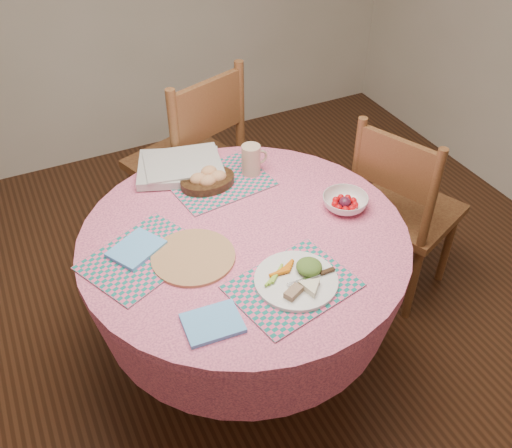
# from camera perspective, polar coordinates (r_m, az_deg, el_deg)

# --- Properties ---
(ground) EXTENTS (4.00, 4.00, 0.00)m
(ground) POSITION_cam_1_polar(r_m,az_deg,el_deg) (2.68, -0.99, -13.34)
(ground) COLOR #331C0F
(ground) RESTS_ON ground
(dining_table) EXTENTS (1.24, 1.24, 0.75)m
(dining_table) POSITION_cam_1_polar(r_m,az_deg,el_deg) (2.26, -1.14, -4.76)
(dining_table) COLOR pink
(dining_table) RESTS_ON ground
(chair_right) EXTENTS (0.57, 0.58, 0.97)m
(chair_right) POSITION_cam_1_polar(r_m,az_deg,el_deg) (2.74, 14.29, 1.53)
(chair_right) COLOR brown
(chair_right) RESTS_ON ground
(chair_back) EXTENTS (0.62, 0.60, 1.06)m
(chair_back) POSITION_cam_1_polar(r_m,az_deg,el_deg) (2.92, -6.45, 6.43)
(chair_back) COLOR brown
(chair_back) RESTS_ON ground
(placemat_front) EXTENTS (0.45, 0.38, 0.01)m
(placemat_front) POSITION_cam_1_polar(r_m,az_deg,el_deg) (1.93, 3.69, -6.22)
(placemat_front) COLOR #14746D
(placemat_front) RESTS_ON dining_table
(placemat_left) EXTENTS (0.49, 0.44, 0.01)m
(placemat_left) POSITION_cam_1_polar(r_m,az_deg,el_deg) (2.07, -11.23, -3.22)
(placemat_left) COLOR #14746D
(placemat_left) RESTS_ON dining_table
(placemat_back) EXTENTS (0.43, 0.35, 0.01)m
(placemat_back) POSITION_cam_1_polar(r_m,az_deg,el_deg) (2.39, -3.64, 4.21)
(placemat_back) COLOR #14746D
(placemat_back) RESTS_ON dining_table
(wicker_trivet) EXTENTS (0.30, 0.30, 0.01)m
(wicker_trivet) POSITION_cam_1_polar(r_m,az_deg,el_deg) (2.04, -6.29, -3.29)
(wicker_trivet) COLOR #A57647
(wicker_trivet) RESTS_ON dining_table
(napkin_near) EXTENTS (0.19, 0.15, 0.01)m
(napkin_near) POSITION_cam_1_polar(r_m,az_deg,el_deg) (1.81, -4.36, -9.85)
(napkin_near) COLOR #63B2FF
(napkin_near) RESTS_ON dining_table
(napkin_far) EXTENTS (0.23, 0.21, 0.01)m
(napkin_far) POSITION_cam_1_polar(r_m,az_deg,el_deg) (2.09, -11.89, -2.44)
(napkin_far) COLOR #63B2FF
(napkin_far) RESTS_ON placemat_left
(dinner_plate) EXTENTS (0.28, 0.28, 0.05)m
(dinner_plate) POSITION_cam_1_polar(r_m,az_deg,el_deg) (1.93, 4.29, -5.50)
(dinner_plate) COLOR white
(dinner_plate) RESTS_ON placemat_front
(bread_bowl) EXTENTS (0.23, 0.23, 0.08)m
(bread_bowl) POSITION_cam_1_polar(r_m,az_deg,el_deg) (2.36, -4.85, 4.49)
(bread_bowl) COLOR black
(bread_bowl) RESTS_ON placemat_back
(latte_mug) EXTENTS (0.12, 0.08, 0.13)m
(latte_mug) POSITION_cam_1_polar(r_m,az_deg,el_deg) (2.41, -0.44, 6.47)
(latte_mug) COLOR #C9A88A
(latte_mug) RESTS_ON placemat_back
(fruit_bowl) EXTENTS (0.19, 0.19, 0.06)m
(fruit_bowl) POSITION_cam_1_polar(r_m,az_deg,el_deg) (2.26, 8.88, 2.14)
(fruit_bowl) COLOR white
(fruit_bowl) RESTS_ON dining_table
(newspaper_stack) EXTENTS (0.41, 0.37, 0.04)m
(newspaper_stack) POSITION_cam_1_polar(r_m,az_deg,el_deg) (2.46, -7.67, 5.68)
(newspaper_stack) COLOR silver
(newspaper_stack) RESTS_ON dining_table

